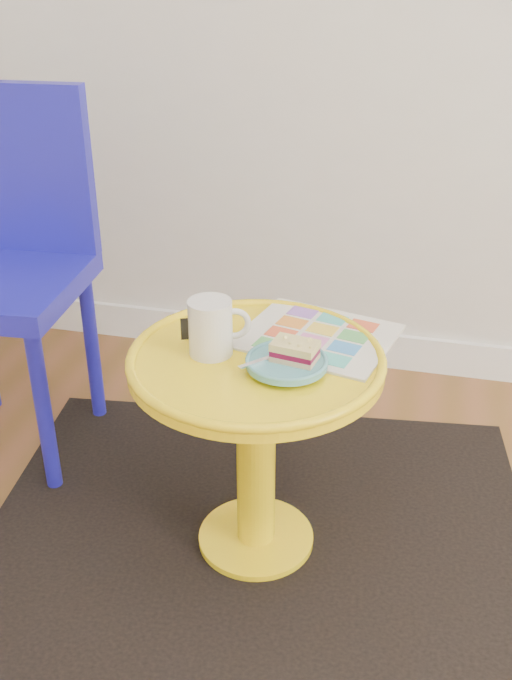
% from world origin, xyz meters
% --- Properties ---
extents(room_walls, '(4.00, 4.00, 4.00)m').
position_xyz_m(room_walls, '(-0.99, 0.99, 0.06)').
color(room_walls, silver).
rests_on(room_walls, ground).
extents(rug, '(1.42, 1.24, 0.01)m').
position_xyz_m(rug, '(-0.73, 1.08, 0.00)').
color(rug, black).
rests_on(rug, ground).
extents(side_table, '(0.53, 0.53, 0.51)m').
position_xyz_m(side_table, '(-0.73, 1.08, 0.36)').
color(side_table, yellow).
rests_on(side_table, ground).
extents(chair, '(0.45, 0.45, 0.96)m').
position_xyz_m(chair, '(-1.47, 1.39, 0.55)').
color(chair, '#1D1BB3').
rests_on(chair, ground).
extents(newspaper, '(0.37, 0.33, 0.01)m').
position_xyz_m(newspaper, '(-0.62, 1.20, 0.51)').
color(newspaper, silver).
rests_on(newspaper, side_table).
extents(mug, '(0.13, 0.09, 0.12)m').
position_xyz_m(mug, '(-0.82, 1.08, 0.57)').
color(mug, silver).
rests_on(mug, side_table).
extents(plate, '(0.16, 0.16, 0.02)m').
position_xyz_m(plate, '(-0.65, 1.04, 0.52)').
color(plate, '#509BA9').
rests_on(plate, newspaper).
extents(cake_slice, '(0.10, 0.07, 0.04)m').
position_xyz_m(cake_slice, '(-0.64, 1.05, 0.55)').
color(cake_slice, '#D3BC8C').
rests_on(cake_slice, plate).
extents(fork, '(0.11, 0.12, 0.00)m').
position_xyz_m(fork, '(-0.68, 1.04, 0.53)').
color(fork, silver).
rests_on(fork, plate).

